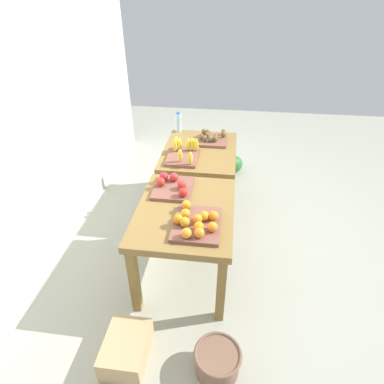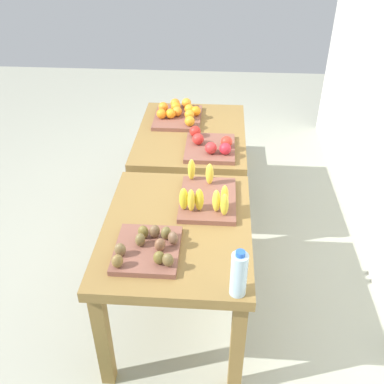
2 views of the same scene
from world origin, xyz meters
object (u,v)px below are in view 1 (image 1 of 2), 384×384
kiwi_bin (212,139)px  watermelon_pile (223,162)px  orange_bin (196,222)px  wicker_basket (217,361)px  cardboard_produce_box (127,349)px  banana_crate (183,153)px  display_table_left (185,219)px  water_bottle (178,123)px  apple_bin (173,186)px  display_table_right (200,158)px

kiwi_bin → watermelon_pile: 0.92m
orange_bin → wicker_basket: 0.97m
kiwi_bin → cardboard_produce_box: (-2.23, 0.42, -0.66)m
banana_crate → kiwi_bin: 0.52m
kiwi_bin → cardboard_produce_box: 2.37m
display_table_left → wicker_basket: size_ratio=3.14×
kiwi_bin → water_bottle: 0.50m
display_table_left → banana_crate: bearing=9.5°
orange_bin → apple_bin: 0.56m
banana_crate → water_bottle: size_ratio=1.80×
kiwi_bin → wicker_basket: bearing=-174.1°
display_table_right → water_bottle: bearing=34.4°
wicker_basket → cardboard_produce_box: 0.65m
display_table_left → kiwi_bin: (1.35, -0.12, 0.14)m
display_table_right → banana_crate: banana_crate is taller
orange_bin → cardboard_produce_box: bearing=148.1°
banana_crate → watermelon_pile: (1.08, -0.40, -0.65)m
display_table_right → watermelon_pile: size_ratio=1.68×
display_table_right → wicker_basket: (-2.01, -0.35, -0.52)m
display_table_right → water_bottle: size_ratio=4.25×
cardboard_produce_box → orange_bin: bearing=-31.9°
orange_bin → display_table_right: bearing=4.9°
wicker_basket → orange_bin: bearing=19.3°
water_bottle → cardboard_produce_box: bearing=-179.6°
wicker_basket → cardboard_produce_box: (0.00, 0.65, -0.01)m
banana_crate → watermelon_pile: bearing=-20.1°
display_table_left → orange_bin: (-0.22, -0.12, 0.15)m
banana_crate → orange_bin: bearing=-166.6°
display_table_right → kiwi_bin: (0.23, -0.12, 0.14)m
wicker_basket → banana_crate: bearing=15.6°
banana_crate → kiwi_bin: bearing=-31.6°
watermelon_pile → kiwi_bin: bearing=169.0°
banana_crate → watermelon_pile: size_ratio=0.71×
cardboard_produce_box → banana_crate: bearing=-4.7°
display_table_left → watermelon_pile: display_table_left is taller
display_table_right → cardboard_produce_box: bearing=171.5°
kiwi_bin → watermelon_pile: kiwi_bin is taller
kiwi_bin → cardboard_produce_box: bearing=169.4°
display_table_right → orange_bin: 1.35m
display_table_left → apple_bin: 0.35m
orange_bin → kiwi_bin: 1.57m
orange_bin → water_bottle: (1.80, 0.43, 0.07)m
display_table_right → banana_crate: 0.30m
orange_bin → water_bottle: 1.85m
display_table_left → display_table_right: (1.12, 0.00, 0.00)m
banana_crate → wicker_basket: 1.98m
apple_bin → watermelon_pile: size_ratio=0.65×
display_table_left → kiwi_bin: size_ratio=2.89×
display_table_right → wicker_basket: size_ratio=3.14×
orange_bin → apple_bin: size_ratio=1.10×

